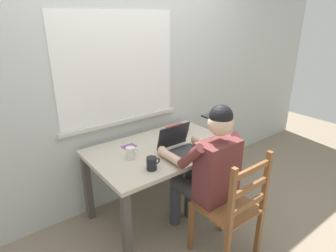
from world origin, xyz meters
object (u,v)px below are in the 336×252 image
object	(u,v)px
wooden_chair	(232,209)
coffee_mug_dark	(152,163)
laptop	(180,146)
coffee_mug_white	(131,153)
landscape_photo_print	(129,146)
computer_mouse	(211,145)
book_stack_main	(176,130)
seated_person	(207,168)
desk	(162,156)

from	to	relation	value
wooden_chair	coffee_mug_dark	world-z (taller)	wooden_chair
laptop	coffee_mug_white	world-z (taller)	laptop
wooden_chair	landscape_photo_print	distance (m)	1.06
computer_mouse	landscape_photo_print	size ratio (longest dim) A/B	0.77
laptop	landscape_photo_print	distance (m)	0.48
computer_mouse	book_stack_main	xyz separation A→B (m)	(-0.05, 0.44, 0.02)
computer_mouse	seated_person	bearing A→B (deg)	-139.41
desk	laptop	world-z (taller)	laptop
desk	computer_mouse	bearing A→B (deg)	-35.51
seated_person	wooden_chair	xyz separation A→B (m)	(0.00, -0.28, -0.22)
laptop	book_stack_main	distance (m)	0.42
wooden_chair	laptop	bearing A→B (deg)	91.89
desk	computer_mouse	xyz separation A→B (m)	(0.36, -0.26, 0.11)
seated_person	desk	bearing A→B (deg)	100.34
wooden_chair	computer_mouse	size ratio (longest dim) A/B	9.45
coffee_mug_white	landscape_photo_print	distance (m)	0.24
computer_mouse	coffee_mug_white	world-z (taller)	coffee_mug_white
wooden_chair	landscape_photo_print	bearing A→B (deg)	108.21
computer_mouse	laptop	bearing A→B (deg)	161.89
laptop	computer_mouse	bearing A→B (deg)	-18.11
coffee_mug_dark	desk	bearing A→B (deg)	41.87
seated_person	landscape_photo_print	size ratio (longest dim) A/B	9.61
seated_person	wooden_chair	size ratio (longest dim) A/B	1.32
desk	seated_person	world-z (taller)	seated_person
desk	wooden_chair	size ratio (longest dim) A/B	1.38
coffee_mug_dark	landscape_photo_print	xyz separation A→B (m)	(0.07, 0.47, -0.05)
computer_mouse	landscape_photo_print	xyz separation A→B (m)	(-0.59, 0.46, -0.02)
wooden_chair	book_stack_main	world-z (taller)	wooden_chair
laptop	coffee_mug_dark	bearing A→B (deg)	-163.93
seated_person	coffee_mug_dark	size ratio (longest dim) A/B	10.52
coffee_mug_white	coffee_mug_dark	size ratio (longest dim) A/B	0.94
wooden_chair	computer_mouse	distance (m)	0.64
coffee_mug_dark	landscape_photo_print	size ratio (longest dim) A/B	0.91
laptop	wooden_chair	bearing A→B (deg)	-88.11
seated_person	computer_mouse	world-z (taller)	seated_person
computer_mouse	book_stack_main	size ratio (longest dim) A/B	0.48
desk	wooden_chair	distance (m)	0.79
wooden_chair	coffee_mug_white	world-z (taller)	wooden_chair
seated_person	book_stack_main	xyz separation A→B (m)	(0.22, 0.67, 0.07)
seated_person	laptop	world-z (taller)	seated_person
desk	coffee_mug_white	distance (m)	0.37
seated_person	landscape_photo_print	bearing A→B (deg)	114.81
desk	coffee_mug_white	size ratio (longest dim) A/B	11.67
desk	coffee_mug_dark	xyz separation A→B (m)	(-0.30, -0.27, 0.14)
landscape_photo_print	coffee_mug_dark	bearing A→B (deg)	-101.59
computer_mouse	coffee_mug_dark	distance (m)	0.66
seated_person	book_stack_main	distance (m)	0.71
computer_mouse	coffee_mug_dark	bearing A→B (deg)	-179.06
seated_person	landscape_photo_print	distance (m)	0.76
wooden_chair	coffee_mug_dark	distance (m)	0.70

